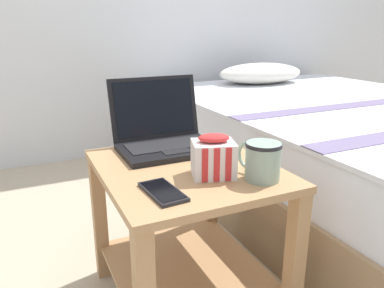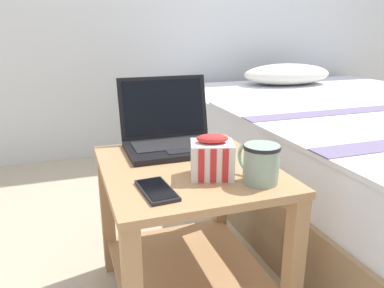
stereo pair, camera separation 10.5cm
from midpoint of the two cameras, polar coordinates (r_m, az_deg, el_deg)
name	(u,v)px [view 2 (the right image)]	position (r m, az deg, el deg)	size (l,w,h in m)	color
bed	(363,149)	(2.19, 25.84, -0.75)	(1.58, 2.09, 0.64)	#997A56
bedside_table	(188,217)	(1.18, 1.91, -11.17)	(0.49, 0.56, 0.48)	tan
laptop	(171,134)	(1.27, -0.84, 1.51)	(0.32, 0.27, 0.23)	black
mug_front_left	(260,162)	(1.00, 13.35, -2.67)	(0.10, 0.14, 0.10)	#8CA593
snack_bag	(212,158)	(1.02, 6.02, -2.16)	(0.14, 0.12, 0.12)	white
cell_phone	(157,190)	(0.94, -2.21, -7.11)	(0.08, 0.16, 0.01)	black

